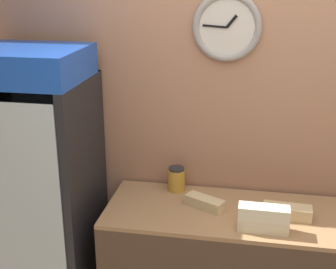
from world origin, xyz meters
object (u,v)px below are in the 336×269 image
sandwich_flat_right (287,212)px  beverage_cooler (44,183)px  sandwich_flat_left (205,203)px  condiment_jar (176,179)px  sandwich_stack_middle (264,213)px  sandwich_stack_bottom (263,225)px

sandwich_flat_right → beverage_cooler: bearing=178.3°
sandwich_flat_left → sandwich_flat_right: size_ratio=0.90×
beverage_cooler → condiment_jar: (0.80, 0.19, 0.00)m
sandwich_stack_middle → sandwich_flat_left: 0.40m
beverage_cooler → sandwich_flat_left: size_ratio=7.46×
sandwich_flat_left → sandwich_stack_bottom: bearing=-31.4°
sandwich_stack_middle → condiment_jar: (-0.53, 0.40, -0.03)m
condiment_jar → beverage_cooler: bearing=-166.6°
condiment_jar → sandwich_stack_middle: bearing=-36.8°
sandwich_stack_bottom → condiment_jar: condiment_jar is taller
sandwich_stack_bottom → sandwich_flat_right: bearing=50.8°
beverage_cooler → sandwich_flat_right: size_ratio=6.74×
beverage_cooler → sandwich_stack_middle: (1.34, -0.21, 0.04)m
beverage_cooler → sandwich_flat_right: (1.47, -0.04, -0.03)m
sandwich_stack_bottom → condiment_jar: bearing=143.2°
condiment_jar → sandwich_stack_bottom: bearing=-36.8°
sandwich_stack_bottom → sandwich_flat_right: (0.13, 0.16, 0.00)m
sandwich_stack_middle → sandwich_stack_bottom: bearing=0.0°
sandwich_stack_middle → sandwich_flat_right: sandwich_stack_middle is taller
sandwich_flat_right → condiment_jar: size_ratio=1.79×
sandwich_flat_left → condiment_jar: condiment_jar is taller
beverage_cooler → sandwich_flat_left: beverage_cooler is taller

